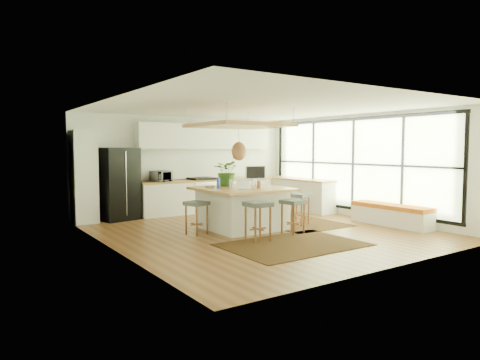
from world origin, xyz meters
TOP-DOWN VIEW (x-y plane):
  - floor at (0.00, 0.00)m, footprint 7.00×7.00m
  - ceiling at (0.00, 0.00)m, footprint 7.00×7.00m
  - wall_back at (0.00, 3.50)m, footprint 6.50×0.00m
  - wall_front at (0.00, -3.50)m, footprint 6.50×0.00m
  - wall_left at (-3.25, 0.00)m, footprint 0.00×7.00m
  - wall_right at (3.25, 0.00)m, footprint 0.00×7.00m
  - window_wall at (3.22, 0.00)m, footprint 0.10×6.20m
  - pantry at (-2.95, 3.18)m, footprint 0.55×0.60m
  - back_counter_base at (0.55, 3.18)m, footprint 4.20×0.60m
  - back_counter_top at (0.55, 3.18)m, footprint 4.24×0.64m
  - backsplash at (0.55, 3.48)m, footprint 4.20×0.02m
  - upper_cabinets at (0.55, 3.32)m, footprint 4.20×0.34m
  - range at (0.30, 3.18)m, footprint 0.76×0.62m
  - right_counter_base at (2.93, 2.00)m, footprint 0.60×2.50m
  - right_counter_top at (2.93, 2.00)m, footprint 0.64×2.54m
  - window_bench at (2.95, -1.20)m, footprint 0.52×2.00m
  - ceiling_panel at (-0.30, 0.40)m, footprint 1.86×1.86m
  - rug_near at (-0.32, -1.47)m, footprint 2.60×1.80m
  - rug_right at (1.33, 0.48)m, footprint 1.80×2.60m
  - fridge at (-2.11, 3.18)m, footprint 1.05×0.90m
  - island at (-0.19, 0.44)m, footprint 1.85×1.85m
  - stool_near_left at (-0.67, -0.82)m, footprint 0.47×0.47m
  - stool_near_right at (0.37, -0.67)m, footprint 0.49×0.49m
  - stool_right_front at (1.18, 0.05)m, footprint 0.55×0.55m
  - stool_right_back at (0.97, 0.80)m, footprint 0.39×0.39m
  - stool_left_side at (-1.35, 0.43)m, footprint 0.52×0.52m
  - laptop at (-0.34, 0.06)m, footprint 0.34×0.36m
  - monitor at (0.38, 0.70)m, footprint 0.55×0.31m
  - microwave at (-0.95, 3.17)m, footprint 0.59×0.45m
  - island_plant at (-0.21, 1.07)m, footprint 0.94×0.95m
  - island_bowl at (-0.83, 0.78)m, footprint 0.25×0.25m
  - island_bottle_0 at (-0.74, 0.54)m, footprint 0.07×0.07m
  - island_bottle_1 at (-0.59, 0.29)m, footprint 0.07×0.07m
  - island_bottle_2 at (0.06, 0.14)m, footprint 0.07×0.07m
  - island_bottle_3 at (0.16, 0.49)m, footprint 0.07×0.07m

SIDE VIEW (x-z plane):
  - floor at x=0.00m, z-range 0.00..0.00m
  - rug_near at x=-0.32m, z-range 0.00..0.01m
  - rug_right at x=1.33m, z-range 0.00..0.01m
  - window_bench at x=2.95m, z-range 0.00..0.50m
  - stool_near_left at x=-0.67m, z-range -0.03..0.74m
  - stool_near_right at x=0.37m, z-range -0.01..0.72m
  - stool_right_front at x=1.18m, z-range -0.02..0.73m
  - stool_right_back at x=0.97m, z-range 0.04..0.67m
  - stool_left_side at x=-1.35m, z-range 0.01..0.70m
  - back_counter_base at x=0.55m, z-range 0.00..0.88m
  - right_counter_base at x=2.93m, z-range 0.00..0.88m
  - island at x=-0.19m, z-range 0.00..0.93m
  - range at x=0.30m, z-range 0.00..1.00m
  - back_counter_top at x=0.55m, z-range 0.88..0.93m
  - right_counter_top at x=2.93m, z-range 0.88..0.93m
  - fridge at x=-2.11m, z-range 0.01..1.84m
  - island_bowl at x=-0.83m, z-range 0.93..0.99m
  - island_bottle_0 at x=-0.74m, z-range 0.93..1.12m
  - island_bottle_1 at x=-0.59m, z-range 0.93..1.12m
  - island_bottle_2 at x=0.06m, z-range 0.93..1.12m
  - island_bottle_3 at x=0.16m, z-range 0.93..1.12m
  - laptop at x=-0.34m, z-range 0.93..1.17m
  - microwave at x=-0.95m, z-range 0.93..1.28m
  - pantry at x=-2.95m, z-range 0.00..2.25m
  - monitor at x=0.38m, z-range 0.95..1.43m
  - island_plant at x=-0.21m, z-range 0.93..1.48m
  - wall_back at x=0.00m, z-range -1.90..4.60m
  - wall_front at x=0.00m, z-range -1.90..4.60m
  - wall_left at x=-3.25m, z-range -2.15..4.85m
  - wall_right at x=3.25m, z-range -2.15..4.85m
  - backsplash at x=0.55m, z-range 0.95..1.75m
  - window_wall at x=3.22m, z-range 0.10..2.70m
  - ceiling_panel at x=-0.30m, z-range 1.65..2.45m
  - upper_cabinets at x=0.55m, z-range 1.80..2.50m
  - ceiling at x=0.00m, z-range 2.70..2.70m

